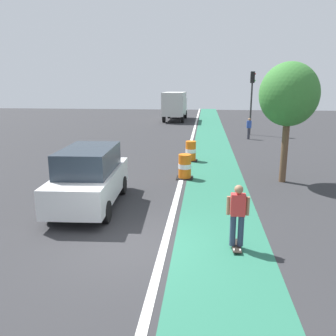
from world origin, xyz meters
TOP-DOWN VIEW (x-y plane):
  - ground_plane at (0.00, 0.00)m, footprint 100.00×100.00m
  - bike_lane_strip at (2.40, 12.00)m, footprint 2.50×80.00m
  - lane_divider_stripe at (0.90, 12.00)m, footprint 0.20×80.00m
  - skateboarder_on_lane at (2.75, 0.11)m, footprint 0.57×0.80m
  - parked_suv_nearest at (-1.97, 2.80)m, footprint 2.12×4.70m
  - traffic_barrel_front at (1.03, 6.75)m, footprint 0.73×0.73m
  - traffic_barrel_mid at (1.14, 10.43)m, footprint 0.73×0.73m
  - delivery_truck_down_block at (-1.60, 32.14)m, footprint 2.41×7.62m
  - traffic_light_corner at (5.61, 21.14)m, footprint 0.41×0.32m
  - pedestrian_crossing at (5.21, 18.62)m, footprint 0.34×0.20m
  - street_tree_sidewalk at (5.26, 6.67)m, footprint 2.40×2.40m

SIDE VIEW (x-z plane):
  - ground_plane at x=0.00m, z-range 0.00..0.00m
  - bike_lane_strip at x=2.40m, z-range 0.00..0.01m
  - lane_divider_stripe at x=0.90m, z-range 0.00..0.01m
  - traffic_barrel_front at x=1.03m, z-range -0.01..1.08m
  - traffic_barrel_mid at x=1.14m, z-range -0.01..1.08m
  - pedestrian_crossing at x=5.21m, z-range 0.06..1.67m
  - skateboarder_on_lane at x=2.75m, z-range 0.07..1.76m
  - parked_suv_nearest at x=-1.97m, z-range 0.02..2.06m
  - delivery_truck_down_block at x=-1.60m, z-range 0.23..3.46m
  - traffic_light_corner at x=5.61m, z-range 0.95..6.05m
  - street_tree_sidewalk at x=5.26m, z-range 1.17..6.17m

